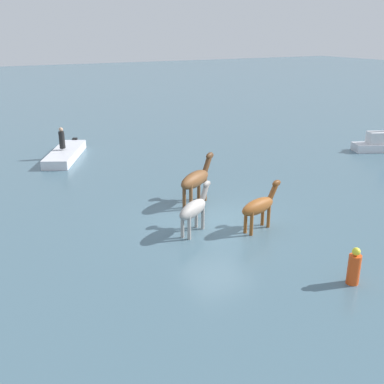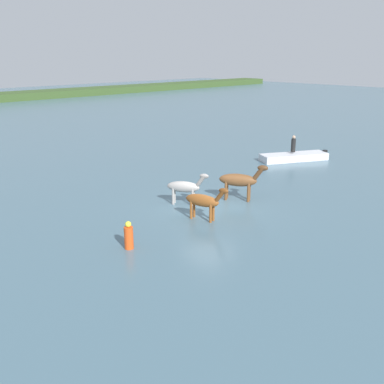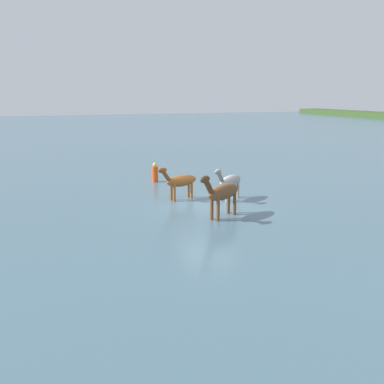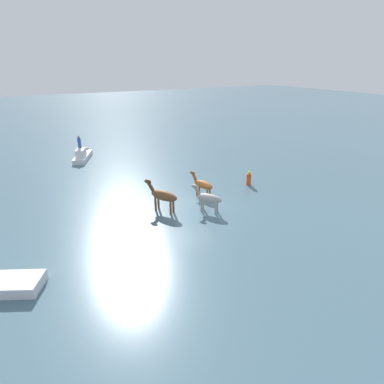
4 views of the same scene
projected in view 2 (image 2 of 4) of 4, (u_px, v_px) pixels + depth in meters
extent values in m
plane|color=#476675|center=(209.00, 208.00, 21.98)|extent=(174.04, 174.04, 0.00)
ellipsoid|color=#9E9993|center=(183.00, 187.00, 22.29)|extent=(1.33, 1.68, 0.57)
cylinder|color=#9E9993|center=(194.00, 195.00, 22.45)|extent=(0.12, 0.12, 0.93)
cylinder|color=#9E9993|center=(192.00, 197.00, 22.19)|extent=(0.12, 0.12, 0.93)
cylinder|color=#9E9993|center=(175.00, 194.00, 22.67)|extent=(0.12, 0.12, 0.93)
cylinder|color=#9E9993|center=(173.00, 196.00, 22.41)|extent=(0.12, 0.12, 0.93)
cylinder|color=slate|center=(201.00, 181.00, 21.99)|extent=(0.44, 0.54, 0.62)
ellipsoid|color=slate|center=(204.00, 176.00, 21.87)|extent=(0.41, 0.49, 0.25)
ellipsoid|color=brown|center=(238.00, 180.00, 22.91)|extent=(1.50, 1.98, 0.66)
cylinder|color=brown|center=(249.00, 190.00, 23.07)|extent=(0.14, 0.14, 1.08)
cylinder|color=brown|center=(248.00, 192.00, 22.78)|extent=(0.14, 0.14, 1.08)
cylinder|color=brown|center=(227.00, 188.00, 23.37)|extent=(0.14, 0.14, 1.08)
cylinder|color=brown|center=(226.00, 190.00, 23.08)|extent=(0.14, 0.14, 1.08)
cylinder|color=#50311A|center=(258.00, 173.00, 22.52)|extent=(0.50, 0.63, 0.72)
ellipsoid|color=#50311A|center=(263.00, 168.00, 22.38)|extent=(0.47, 0.58, 0.29)
ellipsoid|color=brown|center=(202.00, 200.00, 20.21)|extent=(0.95, 1.75, 0.57)
cylinder|color=brown|center=(213.00, 211.00, 20.23)|extent=(0.12, 0.12, 0.93)
cylinder|color=brown|center=(211.00, 213.00, 20.00)|extent=(0.12, 0.12, 0.93)
cylinder|color=brown|center=(194.00, 207.00, 20.70)|extent=(0.12, 0.12, 0.93)
cylinder|color=brown|center=(191.00, 209.00, 20.48)|extent=(0.12, 0.12, 0.93)
cylinder|color=brown|center=(220.00, 196.00, 19.68)|extent=(0.33, 0.55, 0.62)
ellipsoid|color=brown|center=(224.00, 191.00, 19.52)|extent=(0.32, 0.50, 0.25)
cube|color=silver|center=(294.00, 158.00, 31.79)|extent=(4.98, 3.43, 0.65)
cube|color=black|center=(325.00, 155.00, 32.48)|extent=(0.34, 0.36, 0.70)
cylinder|color=black|center=(293.00, 145.00, 31.61)|extent=(0.32, 0.32, 0.95)
sphere|color=tan|center=(294.00, 137.00, 31.43)|extent=(0.24, 0.24, 0.24)
cylinder|color=#E54C19|center=(129.00, 238.00, 17.32)|extent=(0.36, 0.36, 0.90)
sphere|color=yellow|center=(128.00, 224.00, 17.15)|extent=(0.24, 0.24, 0.24)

